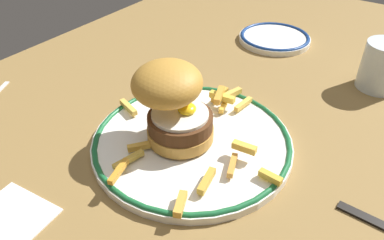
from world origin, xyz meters
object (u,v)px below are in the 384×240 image
Objects in this scene: burger at (173,102)px; side_plate at (275,38)px; dinner_plate at (192,140)px; water_glass at (382,69)px.

burger reaches higher than side_plate.
dinner_plate is 40.87cm from side_plate.
side_plate is (41.65, 2.66, -6.53)cm from burger.
dinner_plate is at bearing -172.83° from side_plate.
dinner_plate is 7.05cm from burger.
dinner_plate is at bearing -65.88° from burger.
side_plate is (7.75, 23.82, -2.83)cm from water_glass.
burger is 40.13cm from water_glass.
dinner_plate is at bearing 150.29° from water_glass.
burger is 42.24cm from side_plate.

